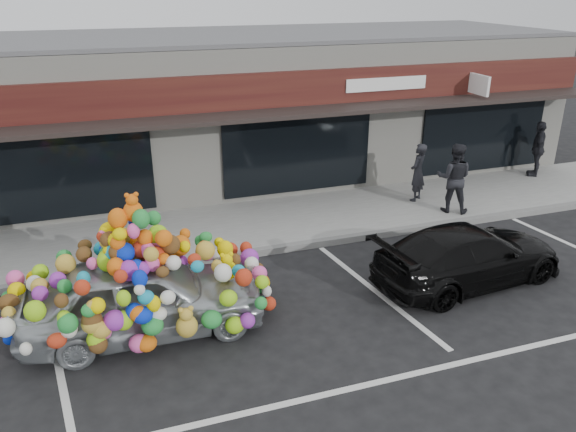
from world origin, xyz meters
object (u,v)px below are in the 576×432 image
object	(u,v)px
toy_car	(142,287)
pedestrian_b	(454,178)
pedestrian_c	(538,149)
black_sedan	(469,255)
pedestrian_a	(418,172)

from	to	relation	value
toy_car	pedestrian_b	world-z (taller)	toy_car
toy_car	pedestrian_b	distance (m)	8.58
toy_car	pedestrian_c	distance (m)	13.06
black_sedan	pedestrian_a	size ratio (longest dim) A/B	2.59
toy_car	pedestrian_a	world-z (taller)	toy_car
black_sedan	pedestrian_c	bearing A→B (deg)	-56.86
black_sedan	pedestrian_b	world-z (taller)	pedestrian_b
pedestrian_b	pedestrian_c	world-z (taller)	pedestrian_b
pedestrian_c	pedestrian_a	bearing A→B (deg)	-43.19
pedestrian_a	black_sedan	bearing A→B (deg)	35.21
black_sedan	pedestrian_c	size ratio (longest dim) A/B	2.43
pedestrian_c	pedestrian_b	bearing A→B (deg)	-29.55
toy_car	pedestrian_c	world-z (taller)	toy_car
black_sedan	pedestrian_b	bearing A→B (deg)	-34.76
pedestrian_b	black_sedan	bearing A→B (deg)	96.33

